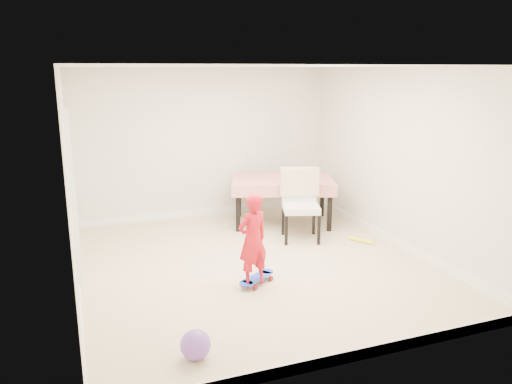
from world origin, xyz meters
name	(u,v)px	position (x,y,z in m)	size (l,w,h in m)	color
ground	(254,264)	(0.00, 0.00, 0.00)	(5.00, 5.00, 0.00)	#C8B58B
ceiling	(254,68)	(0.00, 0.00, 2.58)	(4.50, 5.00, 0.04)	white
wall_back	(205,144)	(0.00, 2.48, 1.30)	(4.50, 0.04, 2.60)	silver
wall_front	(356,224)	(0.00, -2.48, 1.30)	(4.50, 0.04, 2.60)	silver
wall_left	(71,183)	(-2.23, 0.00, 1.30)	(0.04, 5.00, 2.60)	silver
wall_right	(399,159)	(2.23, 0.00, 1.30)	(0.04, 5.00, 2.60)	silver
door	(73,200)	(-2.22, 0.30, 1.02)	(0.10, 0.94, 2.11)	white
baseboard_back	(207,212)	(0.00, 2.49, 0.06)	(4.50, 0.02, 0.12)	white
baseboard_front	(350,356)	(0.00, -2.49, 0.06)	(4.50, 0.02, 0.12)	white
baseboard_left	(79,284)	(-2.24, 0.00, 0.06)	(0.02, 5.00, 0.12)	white
baseboard_right	(394,240)	(2.24, 0.00, 0.06)	(0.02, 5.00, 0.12)	white
dining_table	(282,201)	(1.08, 1.57, 0.39)	(1.67, 1.05, 0.79)	red
dining_chair	(301,205)	(1.01, 0.69, 0.55)	(0.59, 0.67, 1.09)	silver
skateboard	(257,280)	(-0.19, -0.61, 0.05)	(0.60, 0.22, 0.09)	blue
child	(253,243)	(-0.27, -0.67, 0.56)	(0.41, 0.27, 1.13)	red
balloon	(196,345)	(-1.29, -1.95, 0.14)	(0.28, 0.28, 0.28)	purple
foam_toy	(361,240)	(1.83, 0.24, 0.03)	(0.06, 0.06, 0.40)	yellow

